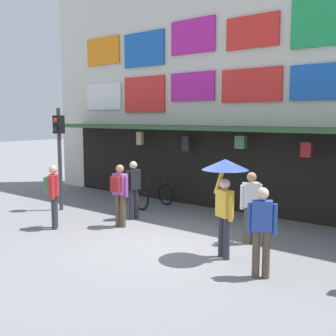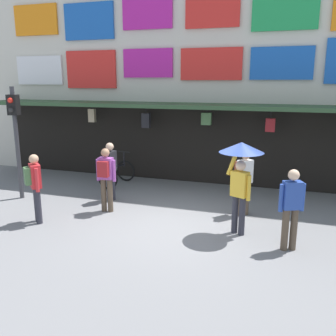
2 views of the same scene
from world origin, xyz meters
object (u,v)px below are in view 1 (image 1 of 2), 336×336
Objects in this scene: pedestrian_in_red at (53,192)px; pedestrian_in_blue at (251,202)px; pedestrian_with_umbrella at (225,180)px; traffic_light_near at (59,143)px; pedestrian_in_black at (120,191)px; bicycle_parked at (154,196)px; pedestrian_in_white at (134,187)px; pedestrian_in_green at (262,227)px.

pedestrian_in_blue is at bearing 23.74° from pedestrian_in_red.
pedestrian_with_umbrella reaches higher than pedestrian_in_red.
traffic_light_near is at bearing 138.47° from pedestrian_in_red.
traffic_light_near is at bearing -174.77° from pedestrian_in_blue.
traffic_light_near is 1.90× the size of pedestrian_in_black.
pedestrian_with_umbrella reaches higher than pedestrian_in_blue.
traffic_light_near is 6.45m from pedestrian_in_blue.
bicycle_parked is 0.59× the size of pedestrian_with_umbrella.
pedestrian_in_black is (2.91, -0.27, -1.16)m from traffic_light_near.
pedestrian_in_white is (-3.71, 0.00, -0.04)m from pedestrian_in_blue.
pedestrian_in_green is (5.79, 0.32, -0.04)m from pedestrian_in_red.
pedestrian_in_red is at bearing -41.53° from traffic_light_near.
pedestrian_in_green is (5.38, -3.26, 0.55)m from bicycle_parked.
traffic_light_near reaches higher than bicycle_parked.
traffic_light_near is 1.90× the size of pedestrian_in_blue.
traffic_light_near is 3.14m from pedestrian_in_black.
traffic_light_near is at bearing -167.46° from pedestrian_in_white.
pedestrian_in_black is (-3.46, 0.39, -0.66)m from pedestrian_with_umbrella.
traffic_light_near is 3.43m from bicycle_parked.
bicycle_parked is 3.65m from pedestrian_in_red.
pedestrian_in_blue and pedestrian_in_green have the same top height.
pedestrian_in_blue is at bearing 122.95° from pedestrian_in_green.
traffic_light_near reaches higher than pedestrian_in_white.
pedestrian_in_white is 5.13m from pedestrian_in_green.
pedestrian_in_red is at bearing -96.54° from bicycle_parked.
pedestrian_in_black is 4.62m from pedestrian_in_green.
bicycle_parked is 0.73× the size of pedestrian_in_blue.
pedestrian_in_green is at bearing -8.82° from traffic_light_near.
pedestrian_with_umbrella is at bearing 9.78° from pedestrian_in_red.
pedestrian_with_umbrella is 1.38m from pedestrian_in_green.
pedestrian_in_green is (4.54, -0.89, -0.04)m from pedestrian_in_black.
pedestrian_with_umbrella is at bearing -18.33° from pedestrian_in_white.
pedestrian_with_umbrella is (6.37, -0.66, -0.50)m from traffic_light_near.
bicycle_parked is 5.26m from pedestrian_with_umbrella.
pedestrian_in_red is (1.66, -1.47, -1.16)m from traffic_light_near.
pedestrian_with_umbrella is at bearing 155.34° from pedestrian_in_green.
pedestrian_in_black is (-3.41, -0.85, 0.00)m from pedestrian_in_blue.
pedestrian_in_blue reaches higher than bicycle_parked.
pedestrian_in_blue is 2.07m from pedestrian_in_green.
pedestrian_in_blue and pedestrian_in_white have the same top height.
bicycle_parked is at bearing 147.24° from pedestrian_with_umbrella.
pedestrian_in_black is at bearing -5.29° from traffic_light_near.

